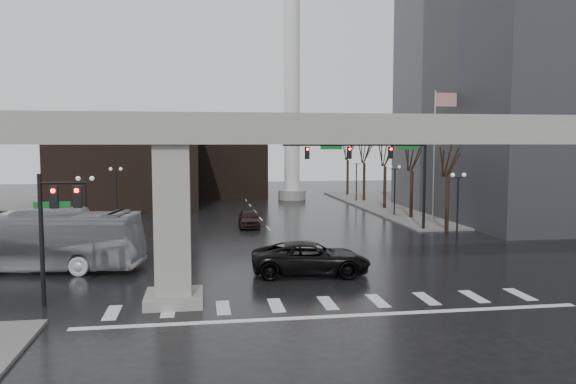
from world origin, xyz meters
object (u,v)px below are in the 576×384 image
object	(u,v)px
pickup_truck	(311,258)
far_car	(249,218)
city_bus	(30,240)
signal_mast_arm	(381,161)

from	to	relation	value
pickup_truck	far_car	distance (m)	18.31
pickup_truck	city_bus	world-z (taller)	city_bus
pickup_truck	city_bus	bearing A→B (deg)	83.07
city_bus	far_car	world-z (taller)	city_bus
city_bus	far_car	distance (m)	20.26
city_bus	far_car	size ratio (longest dim) A/B	2.86
pickup_truck	city_bus	distance (m)	16.26
far_car	city_bus	bearing A→B (deg)	-131.41
signal_mast_arm	far_car	world-z (taller)	signal_mast_arm
city_bus	far_car	bearing A→B (deg)	-32.77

